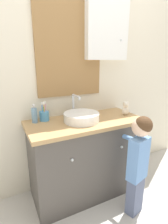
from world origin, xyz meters
TOP-DOWN VIEW (x-y plane):
  - ground_plane at (0.00, 0.00)m, footprint 10.00×10.00m
  - wall_back at (0.02, 0.62)m, footprint 3.20×0.18m
  - vanity_counter at (0.00, 0.35)m, footprint 1.10×0.51m
  - sink_basin at (-0.05, 0.35)m, footprint 0.33×0.38m
  - toothbrush_holder at (-0.35, 0.52)m, footprint 0.09×0.09m
  - soap_dispenser at (-0.44, 0.50)m, footprint 0.05×0.05m
  - child_figure at (0.27, -0.09)m, footprint 0.20×0.44m
  - teddy_bear at (0.45, 0.32)m, footprint 0.08×0.07m

SIDE VIEW (x-z plane):
  - ground_plane at x=0.00m, z-range 0.00..0.00m
  - vanity_counter at x=0.00m, z-range 0.00..0.79m
  - child_figure at x=0.27m, z-range 0.10..1.01m
  - sink_basin at x=-0.05m, z-range 0.72..0.94m
  - toothbrush_holder at x=-0.35m, z-range 0.74..0.93m
  - teddy_bear at x=0.45m, z-range 0.78..0.93m
  - soap_dispenser at x=-0.44m, z-range 0.77..0.94m
  - wall_back at x=0.02m, z-range 0.04..2.54m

